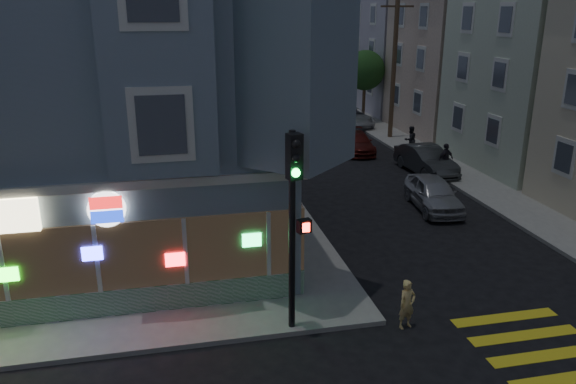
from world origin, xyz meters
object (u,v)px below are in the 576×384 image
object	(u,v)px
street_tree_far	(334,61)
traffic_signal	(294,200)
parked_car_c	(357,142)
parked_car_a	(433,193)
pedestrian_a	(410,140)
fire_hydrant	(434,162)
parked_car_b	(426,160)
street_tree_near	(365,70)
pedestrian_b	(445,160)
running_child	(407,304)
utility_pole	(394,67)
parked_car_d	(351,117)

from	to	relation	value
street_tree_far	traffic_signal	world-z (taller)	traffic_signal
street_tree_far	parked_car_c	world-z (taller)	street_tree_far
street_tree_far	parked_car_a	distance (m)	27.81
street_tree_far	pedestrian_a	xyz separation A→B (m)	(-0.72, -18.41, -2.97)
pedestrian_a	fire_hydrant	bearing A→B (deg)	77.28
parked_car_b	parked_car_c	size ratio (longest dim) A/B	1.08
street_tree_near	fire_hydrant	xyz separation A→B (m)	(-0.83, -13.89, -3.41)
pedestrian_b	parked_car_a	size ratio (longest dim) A/B	0.40
street_tree_far	pedestrian_b	xyz separation A→B (m)	(-0.90, -23.21, -2.93)
running_child	utility_pole	bearing A→B (deg)	54.44
street_tree_near	running_child	bearing A→B (deg)	-107.15
traffic_signal	parked_car_d	bearing A→B (deg)	54.42
parked_car_b	traffic_signal	xyz separation A→B (m)	(-10.34, -13.65, 3.12)
parked_car_c	street_tree_near	bearing A→B (deg)	74.56
street_tree_near	fire_hydrant	distance (m)	14.33
parked_car_a	parked_car_d	distance (m)	18.05
parked_car_c	parked_car_d	distance (m)	7.81
pedestrian_a	pedestrian_b	distance (m)	4.80
parked_car_a	street_tree_far	bearing A→B (deg)	89.27
street_tree_near	traffic_signal	world-z (taller)	traffic_signal
street_tree_far	street_tree_near	bearing A→B (deg)	-90.00
traffic_signal	fire_hydrant	bearing A→B (deg)	37.54
pedestrian_a	traffic_signal	size ratio (longest dim) A/B	0.29
parked_car_a	parked_car_b	distance (m)	5.61
parked_car_b	street_tree_near	bearing A→B (deg)	80.10
pedestrian_b	traffic_signal	world-z (taller)	traffic_signal
pedestrian_b	traffic_signal	distance (m)	16.96
pedestrian_b	parked_car_a	xyz separation A→B (m)	(-2.70, -4.18, -0.28)
running_child	parked_car_a	distance (m)	10.18
street_tree_near	pedestrian_a	distance (m)	10.85
running_child	parked_car_c	bearing A→B (deg)	60.52
street_tree_far	running_child	world-z (taller)	street_tree_far
utility_pole	pedestrian_b	world-z (taller)	utility_pole
street_tree_near	parked_car_a	world-z (taller)	street_tree_near
utility_pole	parked_car_a	distance (m)	14.40
pedestrian_a	pedestrian_b	bearing A→B (deg)	76.94
fire_hydrant	pedestrian_a	bearing A→B (deg)	88.20
traffic_signal	fire_hydrant	xyz separation A→B (m)	(11.01, 13.95, -3.35)
pedestrian_a	fire_hydrant	xyz separation A→B (m)	(-0.11, -3.48, -0.44)
parked_car_d	parked_car_c	bearing A→B (deg)	-108.81
parked_car_c	running_child	bearing A→B (deg)	-98.48
pedestrian_b	running_child	bearing A→B (deg)	40.14
parked_car_a	parked_car_c	xyz separation A→B (m)	(0.00, 10.40, -0.11)
parked_car_d	fire_hydrant	size ratio (longest dim) A/B	7.16
running_child	pedestrian_b	bearing A→B (deg)	44.42
pedestrian_b	street_tree_near	bearing A→B (deg)	-112.28
street_tree_near	traffic_signal	bearing A→B (deg)	-113.04
utility_pole	parked_car_c	bearing A→B (deg)	-138.68
parked_car_a	parked_car_b	size ratio (longest dim) A/B	0.93
parked_car_c	pedestrian_b	bearing A→B (deg)	-60.14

